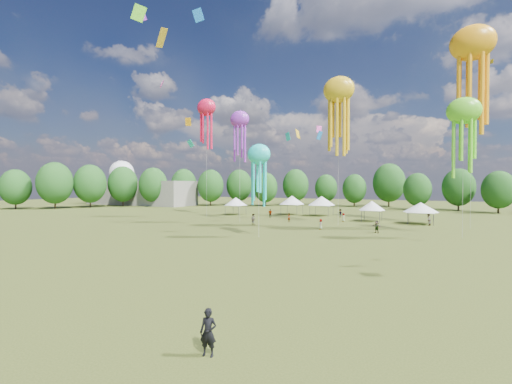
% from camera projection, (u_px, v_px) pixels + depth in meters
% --- Properties ---
extents(ground, '(300.00, 300.00, 0.00)m').
position_uv_depth(ground, '(91.00, 308.00, 18.07)').
color(ground, '#384416').
rests_on(ground, ground).
extents(observer_main, '(0.75, 0.58, 1.83)m').
position_uv_depth(observer_main, '(208.00, 332.00, 12.94)').
color(observer_main, black).
rests_on(observer_main, ground).
extents(spectator_near, '(1.05, 0.90, 1.86)m').
position_uv_depth(spectator_near, '(253.00, 219.00, 55.86)').
color(spectator_near, gray).
rests_on(spectator_near, ground).
extents(spectators_far, '(29.69, 21.64, 1.93)m').
position_uv_depth(spectators_far, '(349.00, 219.00, 57.80)').
color(spectators_far, gray).
rests_on(spectators_far, ground).
extents(festival_tents, '(42.52, 12.55, 4.31)m').
position_uv_depth(festival_tents, '(322.00, 202.00, 68.88)').
color(festival_tents, '#47474C').
rests_on(festival_tents, ground).
extents(show_kites, '(52.67, 25.67, 30.76)m').
position_uv_depth(show_kites, '(366.00, 98.00, 53.53)').
color(show_kites, purple).
rests_on(show_kites, ground).
extents(small_kites, '(77.09, 59.92, 43.26)m').
position_uv_depth(small_kites, '(321.00, 48.00, 52.32)').
color(small_kites, purple).
rests_on(small_kites, ground).
extents(treeline, '(201.57, 95.24, 13.43)m').
position_uv_depth(treeline, '(329.00, 186.00, 75.21)').
color(treeline, '#38281C').
rests_on(treeline, ground).
extents(hangar, '(40.00, 12.00, 8.00)m').
position_uv_depth(hangar, '(140.00, 193.00, 115.03)').
color(hangar, gray).
rests_on(hangar, ground).
extents(radome, '(9.00, 9.00, 16.00)m').
position_uv_depth(radome, '(122.00, 177.00, 127.60)').
color(radome, white).
rests_on(radome, ground).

